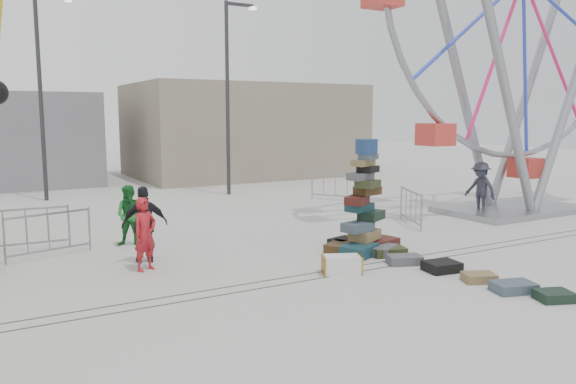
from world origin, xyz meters
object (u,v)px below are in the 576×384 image
lamp_post_left (43,86)px  ferris_wheel (522,8)px  barricade_wheel_front (411,207)px  lamp_post_right (229,88)px  steamer_trunk (342,265)px  barricade_wheel_back (335,186)px  pedestrian_green (130,216)px  pedestrian_red (145,234)px  suitcase_tower (363,220)px  pedestrian_black (145,225)px  pedestrian_grey (480,188)px  barricade_dummy_c (49,235)px  barricade_dummy_b (26,229)px

lamp_post_left → ferris_wheel: bearing=-38.5°
barricade_wheel_front → lamp_post_right: bearing=37.1°
steamer_trunk → barricade_wheel_back: barricade_wheel_back is taller
barricade_wheel_back → pedestrian_green: (-9.06, -3.90, 0.24)m
ferris_wheel → barricade_wheel_front: ferris_wheel is taller
lamp_post_left → pedestrian_red: lamp_post_left is taller
barricade_wheel_back → lamp_post_right: bearing=-176.0°
steamer_trunk → suitcase_tower: bearing=64.9°
lamp_post_left → steamer_trunk: 15.52m
ferris_wheel → pedestrian_black: size_ratio=7.92×
lamp_post_right → pedestrian_grey: lamp_post_right is taller
lamp_post_left → barricade_wheel_front: bearing=-50.4°
lamp_post_right → ferris_wheel: ferris_wheel is taller
suitcase_tower → pedestrian_black: 5.25m
barricade_dummy_c → pedestrian_grey: bearing=-19.0°
ferris_wheel → barricade_wheel_back: size_ratio=7.00×
barricade_dummy_b → pedestrian_red: pedestrian_red is taller
ferris_wheel → pedestrian_green: size_ratio=8.85×
barricade_wheel_back → pedestrian_red: pedestrian_red is taller
ferris_wheel → steamer_trunk: 12.18m
ferris_wheel → pedestrian_grey: 6.15m
pedestrian_red → pedestrian_grey: pedestrian_grey is taller
lamp_post_right → pedestrian_black: bearing=-123.9°
pedestrian_green → pedestrian_black: bearing=-62.5°
barricade_dummy_b → barricade_wheel_front: 10.83m
barricade_dummy_c → pedestrian_red: size_ratio=1.24×
barricade_wheel_front → lamp_post_left: bearing=63.7°
lamp_post_left → barricade_dummy_b: size_ratio=4.00×
steamer_trunk → pedestrian_green: pedestrian_green is taller
barricade_dummy_c → pedestrian_grey: size_ratio=1.11×
barricade_wheel_front → barricade_wheel_back: bearing=14.9°
suitcase_tower → barricade_wheel_back: 8.46m
pedestrian_grey → pedestrian_green: bearing=-100.9°
suitcase_tower → pedestrian_green: bearing=124.1°
barricade_dummy_b → pedestrian_red: bearing=-54.0°
barricade_dummy_b → barricade_dummy_c: bearing=-64.5°
pedestrian_black → barricade_wheel_back: bearing=-140.4°
pedestrian_red → pedestrian_green: pedestrian_red is taller
barricade_dummy_b → barricade_wheel_front: bearing=-8.8°
pedestrian_red → suitcase_tower: bearing=-35.8°
lamp_post_left → barricade_wheel_front: 14.77m
barricade_wheel_back → pedestrian_grey: 5.68m
barricade_wheel_front → steamer_trunk: bearing=148.4°
pedestrian_black → ferris_wheel: bearing=-170.6°
ferris_wheel → barricade_wheel_front: 7.88m
ferris_wheel → pedestrian_red: (-13.16, -1.07, -6.09)m
lamp_post_right → barricade_dummy_c: size_ratio=4.00×
lamp_post_left → pedestrian_red: 12.55m
lamp_post_right → steamer_trunk: lamp_post_right is taller
suitcase_tower → pedestrian_black: suitcase_tower is taller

